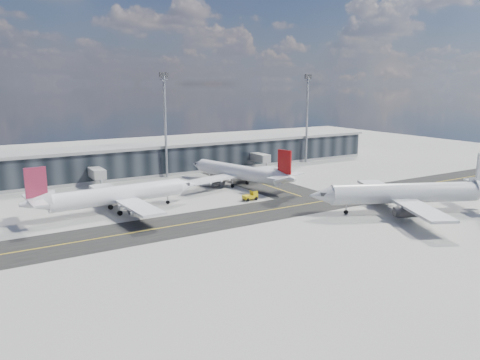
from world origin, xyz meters
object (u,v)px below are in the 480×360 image
at_px(airliner_af, 116,195).
at_px(service_van, 208,183).
at_px(airliner_near, 408,193).
at_px(airliner_redtail, 239,172).
at_px(baggage_tug, 251,195).

relative_size(airliner_af, service_van, 5.96).
height_order(airliner_near, service_van, airliner_near).
xyz_separation_m(airliner_redtail, baggage_tug, (-5.42, -14.38, -2.49)).
bearing_deg(airliner_redtail, airliner_af, 179.60).
distance_m(airliner_af, baggage_tug, 29.76).
distance_m(airliner_af, airliner_redtail, 35.63).
bearing_deg(airliner_af, baggage_tug, 75.50).
height_order(airliner_redtail, service_van, airliner_redtail).
relative_size(airliner_near, baggage_tug, 11.07).
bearing_deg(service_van, baggage_tug, -118.58).
height_order(airliner_redtail, baggage_tug, airliner_redtail).
bearing_deg(baggage_tug, airliner_af, -103.90).
xyz_separation_m(airliner_near, service_van, (-23.12, 43.63, -3.14)).
xyz_separation_m(airliner_af, service_van, (27.69, 12.83, -2.74)).
relative_size(airliner_redtail, service_van, 5.85).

